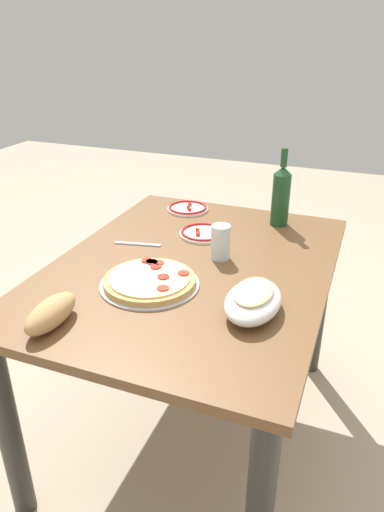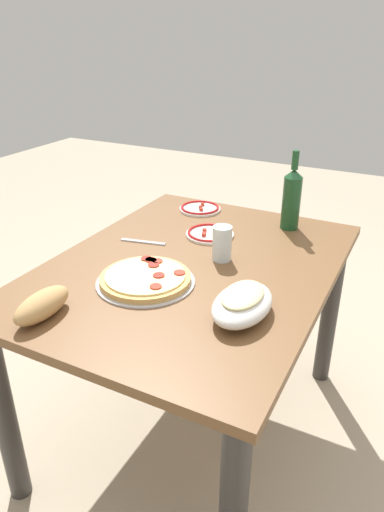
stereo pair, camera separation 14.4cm
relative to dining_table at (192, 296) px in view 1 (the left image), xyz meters
name	(u,v)px [view 1 (the left image)]	position (x,y,z in m)	size (l,w,h in m)	color
ground_plane	(192,425)	(0.00, 0.00, -0.60)	(8.00, 8.00, 0.00)	tan
dining_table	(192,296)	(0.00, 0.00, 0.00)	(1.18, 0.89, 0.72)	brown
pepperoni_pizza	(150,281)	(-0.18, 0.07, 0.14)	(0.30, 0.30, 0.03)	#B7B7BC
baked_pasta_dish	(253,299)	(-0.21, -0.26, 0.16)	(0.24, 0.15, 0.08)	white
wine_bottle	(281,195)	(0.45, -0.19, 0.25)	(0.07, 0.07, 0.30)	#194723
water_glass	(221,242)	(0.08, -0.07, 0.18)	(0.07, 0.07, 0.12)	silver
side_plate_near	(203,233)	(0.24, 0.05, 0.13)	(0.18, 0.18, 0.02)	white
side_plate_far	(188,208)	(0.47, 0.20, 0.13)	(0.17, 0.17, 0.02)	white
bread_loaf	(51,313)	(-0.46, 0.22, 0.16)	(0.19, 0.08, 0.07)	tan
fork_left	(138,244)	(0.07, 0.24, 0.13)	(0.17, 0.02, 0.01)	#B7B7BC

